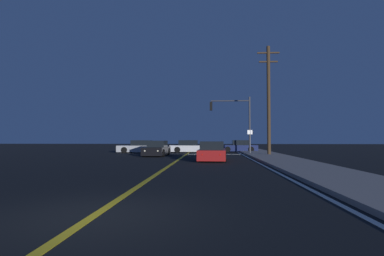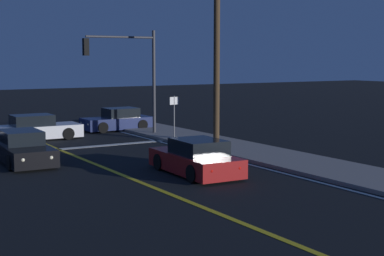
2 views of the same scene
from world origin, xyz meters
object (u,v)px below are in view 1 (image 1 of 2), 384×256
Objects in this scene: car_distant_tail_white at (190,147)px; traffic_signal_near_right at (235,115)px; street_sign_corner at (250,138)px; utility_pole_right at (269,98)px; car_following_oncoming_silver at (140,147)px; car_mid_block_red at (212,152)px; car_far_approaching_navy at (239,147)px; car_parked_curb_black at (157,149)px.

traffic_signal_near_right is (4.77, -1.61, 3.35)m from car_distant_tail_white.
street_sign_corner is (1.20, -2.80, -2.33)m from traffic_signal_near_right.
car_distant_tail_white is 0.47× the size of utility_pole_right.
car_following_oncoming_silver is 1.91× the size of street_sign_corner.
utility_pole_right reaches higher than car_mid_block_red.
car_distant_tail_white and car_far_approaching_navy have the same top height.
traffic_signal_near_right reaches higher than car_following_oncoming_silver.
street_sign_corner reaches higher than car_parked_curb_black.
car_distant_tail_white is 1.08× the size of car_far_approaching_navy.
utility_pole_right is at bearing -176.04° from car_parked_curb_black.
car_far_approaching_navy is 14.33m from car_mid_block_red.
utility_pole_right reaches higher than car_distant_tail_white.
car_far_approaching_navy is (5.46, 1.56, -0.00)m from car_distant_tail_white.
car_mid_block_red is 0.75× the size of traffic_signal_near_right.
car_parked_curb_black is 1.94× the size of street_sign_corner.
street_sign_corner is at bearing -163.50° from car_parked_curb_black.
car_distant_tail_white is (2.55, 6.64, 0.00)m from car_parked_curb_black.
car_parked_curb_black is at bearing 132.57° from car_mid_block_red.
street_sign_corner is (0.51, -5.97, 1.02)m from car_far_approaching_navy.
car_distant_tail_white is 1.00× the size of car_following_oncoming_silver.
car_far_approaching_navy is 1.77× the size of street_sign_corner.
car_mid_block_red is at bearing 166.95° from car_far_approaching_navy.
car_far_approaching_navy is 0.43× the size of utility_pole_right.
car_far_approaching_navy is 6.08m from street_sign_corner.
car_following_oncoming_silver is 1.04× the size of car_mid_block_red.
utility_pole_right is (1.91, -7.83, 4.51)m from car_far_approaching_navy.
car_distant_tail_white is at bearing 143.58° from street_sign_corner.
car_mid_block_red is 1.85× the size of street_sign_corner.
utility_pole_right is 4.19m from street_sign_corner.
traffic_signal_near_right is (2.44, 10.81, 3.35)m from car_mid_block_red.
street_sign_corner is at bearing 67.93° from car_mid_block_red.
car_far_approaching_navy is at bearing -76.84° from car_following_oncoming_silver.
car_parked_curb_black is 0.79× the size of traffic_signal_near_right.
utility_pole_right reaches higher than car_following_oncoming_silver.
street_sign_corner reaches higher than car_following_oncoming_silver.
car_following_oncoming_silver is at bearing -77.71° from car_distant_tail_white.
car_far_approaching_navy is at bearing 79.75° from car_mid_block_red.
utility_pole_right reaches higher than car_far_approaching_navy.
utility_pole_right is (2.60, -4.66, 1.16)m from traffic_signal_near_right.
car_distant_tail_white is 10.68m from utility_pole_right.
car_distant_tail_white is 0.78× the size of traffic_signal_near_right.
car_distant_tail_white is 6.04m from traffic_signal_near_right.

